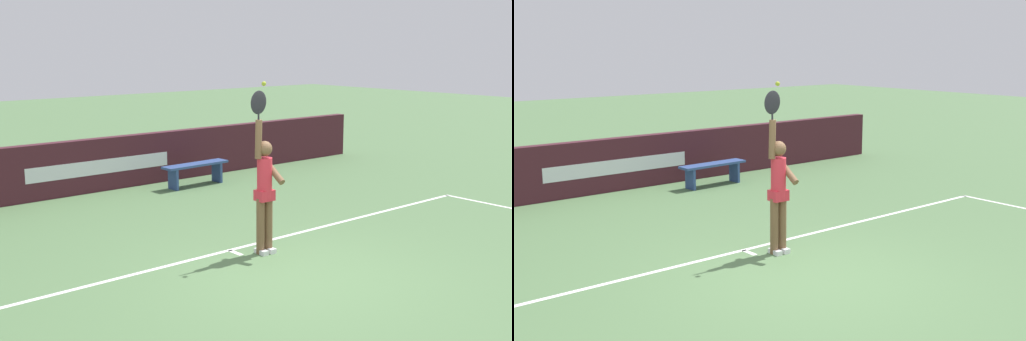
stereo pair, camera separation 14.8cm
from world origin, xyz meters
The scene contains 6 objects.
ground_plane centered at (0.00, 0.00, 0.00)m, with size 60.00×60.00×0.00m, color #507346.
court_lines centered at (0.00, -1.38, 0.00)m, with size 11.49×5.95×0.00m.
back_wall centered at (0.00, 6.57, 0.56)m, with size 15.74×0.25×1.13m.
tennis_player centered at (0.33, 1.10, 1.01)m, with size 0.45×0.48×2.45m.
tennis_ball centered at (0.26, 1.04, 2.53)m, with size 0.07×0.07×0.07m.
courtside_bench_near centered at (2.24, 5.65, 0.38)m, with size 1.60×0.42×0.50m.
Camera 2 is at (-5.69, -6.13, 3.10)m, focal length 45.93 mm.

